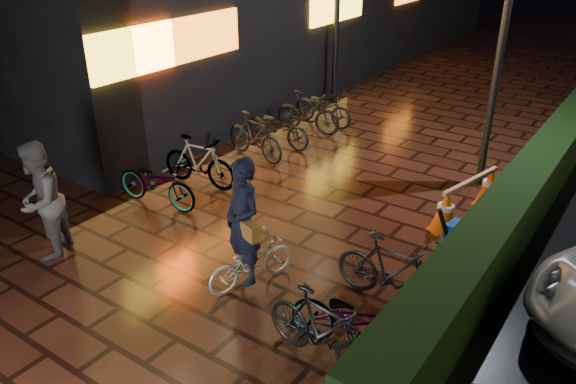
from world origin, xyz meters
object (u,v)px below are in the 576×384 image
Objects in this scene: traffic_barrier at (469,198)px; cyclist at (247,241)px; bystander_person at (40,201)px; cart_assembly at (459,236)px.

cyclist is at bearing -116.48° from traffic_barrier.
cyclist is at bearing 78.00° from bystander_person.
traffic_barrier is (5.05, 5.02, -0.57)m from bystander_person.
traffic_barrier is at bearing 102.54° from bystander_person.
traffic_barrier is 1.85× the size of cart_assembly.
cyclist reaches higher than traffic_barrier.
bystander_person is 6.42m from cart_assembly.
cart_assembly is at bearing 44.24° from cyclist.
cyclist reaches higher than cart_assembly.
bystander_person is 1.86× the size of cart_assembly.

